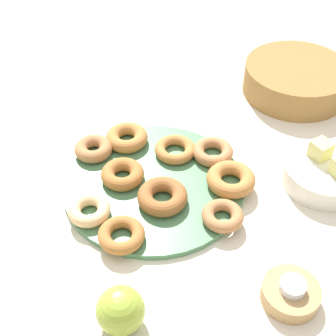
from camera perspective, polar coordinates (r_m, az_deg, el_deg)
ground_plane at (r=0.97m, az=-1.69°, el=-2.22°), size 2.40×2.40×0.00m
donut_plate at (r=0.96m, az=-1.70°, el=-1.96°), size 0.36×0.36×0.01m
donut_0 at (r=1.01m, az=0.85°, el=2.21°), size 0.12×0.12×0.02m
donut_1 at (r=0.86m, az=-5.56°, el=-7.91°), size 0.11×0.11×0.02m
donut_2 at (r=1.02m, az=-8.83°, el=2.27°), size 0.11×0.11×0.03m
donut_3 at (r=0.95m, az=7.46°, el=-1.34°), size 0.13×0.13×0.03m
donut_4 at (r=0.90m, az=-9.32°, el=-4.97°), size 0.11×0.11×0.02m
donut_5 at (r=0.91m, az=-0.59°, el=-3.39°), size 0.14×0.14×0.03m
donut_6 at (r=0.96m, az=-5.42°, el=-0.74°), size 0.10×0.10×0.03m
donut_7 at (r=1.01m, az=5.34°, el=1.92°), size 0.12×0.12×0.02m
donut_8 at (r=0.89m, az=6.50°, el=-5.66°), size 0.09×0.09×0.02m
donut_9 at (r=1.04m, az=-4.91°, el=3.62°), size 0.12×0.12×0.03m
candle_holder at (r=0.82m, az=14.31°, el=-14.27°), size 0.09×0.09×0.03m
tealight at (r=0.80m, az=14.59°, el=-13.41°), size 0.04×0.04×0.01m
basket at (r=1.24m, az=14.95°, el=10.12°), size 0.31×0.31×0.07m
fruit_bowl at (r=1.01m, az=18.03°, el=-0.67°), size 0.17×0.17×0.04m
melon_chunk_left at (r=1.00m, az=17.67°, el=2.09°), size 0.04×0.04×0.04m
apple at (r=0.76m, az=-5.66°, el=-16.46°), size 0.08×0.08×0.08m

